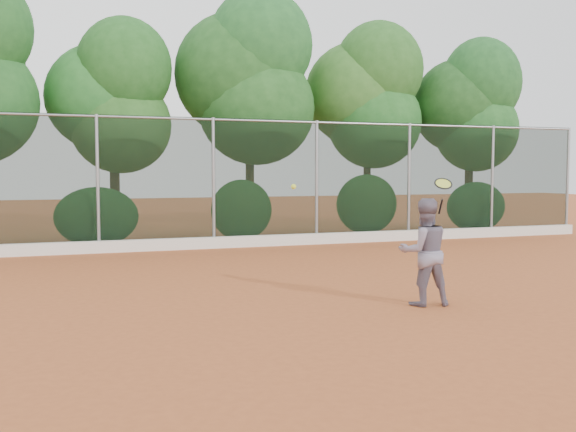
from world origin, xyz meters
name	(u,v)px	position (x,y,z in m)	size (l,w,h in m)	color
ground	(308,294)	(0.00, 0.00, 0.00)	(80.00, 80.00, 0.00)	#A75127
concrete_curb	(216,243)	(0.00, 6.82, 0.15)	(24.00, 0.20, 0.30)	silver
tennis_player	(424,252)	(1.35, -1.45, 0.83)	(0.80, 0.63, 1.65)	slate
chainlink_fence	(213,179)	(0.00, 7.00, 1.86)	(24.09, 0.09, 3.50)	black
foliage_backdrop	(179,91)	(-0.55, 8.98, 4.40)	(23.70, 3.63, 7.55)	#433119
tennis_racket	(443,186)	(1.56, -1.62, 1.84)	(0.33, 0.31, 0.56)	black
tennis_ball_in_flight	(294,187)	(-0.95, -1.89, 1.86)	(0.07, 0.07, 0.07)	#D6E734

